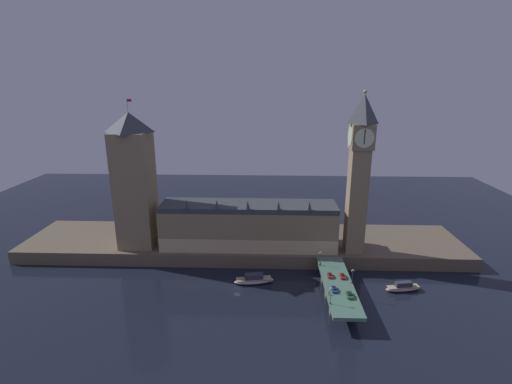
{
  "coord_description": "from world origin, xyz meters",
  "views": [
    {
      "loc": [
        12.88,
        -137.13,
        82.98
      ],
      "look_at": [
        7.36,
        20.0,
        36.69
      ],
      "focal_mm": 26.0,
      "sensor_mm": 36.0,
      "label": 1
    }
  ],
  "objects_px": {
    "car_southbound_trail": "(343,276)",
    "boat_downstream": "(403,287)",
    "street_lamp_far": "(320,257)",
    "street_lamp_mid": "(353,275)",
    "car_northbound_trail": "(334,289)",
    "street_lamp_near": "(331,294)",
    "car_northbound_lead": "(330,275)",
    "car_southbound_lead": "(350,295)",
    "boat_upstream": "(254,280)",
    "pedestrian_near_rail": "(329,293)",
    "victoria_tower": "(135,181)",
    "clock_tower": "(359,170)",
    "pedestrian_far_rail": "(321,263)"
  },
  "relations": [
    {
      "from": "car_northbound_lead",
      "to": "car_southbound_lead",
      "type": "xyz_separation_m",
      "value": [
        5.03,
        -14.49,
        0.0
      ]
    },
    {
      "from": "pedestrian_near_rail",
      "to": "street_lamp_mid",
      "type": "height_order",
      "value": "street_lamp_mid"
    },
    {
      "from": "car_northbound_trail",
      "to": "street_lamp_near",
      "type": "bearing_deg",
      "value": -108.17
    },
    {
      "from": "victoria_tower",
      "to": "pedestrian_far_rail",
      "type": "relative_size",
      "value": 39.09
    },
    {
      "from": "clock_tower",
      "to": "car_southbound_lead",
      "type": "distance_m",
      "value": 56.44
    },
    {
      "from": "car_northbound_lead",
      "to": "car_southbound_trail",
      "type": "distance_m",
      "value": 5.05
    },
    {
      "from": "car_southbound_trail",
      "to": "street_lamp_mid",
      "type": "bearing_deg",
      "value": -55.93
    },
    {
      "from": "car_southbound_lead",
      "to": "pedestrian_far_rail",
      "type": "height_order",
      "value": "pedestrian_far_rail"
    },
    {
      "from": "car_southbound_trail",
      "to": "boat_upstream",
      "type": "xyz_separation_m",
      "value": [
        -36.53,
        5.79,
        -5.71
      ]
    },
    {
      "from": "pedestrian_near_rail",
      "to": "street_lamp_mid",
      "type": "xyz_separation_m",
      "value": [
        10.46,
        8.95,
        2.91
      ]
    },
    {
      "from": "pedestrian_far_rail",
      "to": "street_lamp_near",
      "type": "relative_size",
      "value": 0.27
    },
    {
      "from": "victoria_tower",
      "to": "pedestrian_near_rail",
      "type": "relative_size",
      "value": 41.48
    },
    {
      "from": "pedestrian_near_rail",
      "to": "street_lamp_far",
      "type": "bearing_deg",
      "value": 90.97
    },
    {
      "from": "street_lamp_far",
      "to": "car_northbound_lead",
      "type": "bearing_deg",
      "value": -73.69
    },
    {
      "from": "car_southbound_trail",
      "to": "boat_downstream",
      "type": "xyz_separation_m",
      "value": [
        25.74,
        1.94,
        -5.85
      ]
    },
    {
      "from": "car_northbound_trail",
      "to": "pedestrian_near_rail",
      "type": "distance_m",
      "value": 4.01
    },
    {
      "from": "pedestrian_far_rail",
      "to": "street_lamp_far",
      "type": "distance_m",
      "value": 3.1
    },
    {
      "from": "car_northbound_trail",
      "to": "car_southbound_lead",
      "type": "height_order",
      "value": "car_southbound_lead"
    },
    {
      "from": "car_southbound_trail",
      "to": "street_lamp_near",
      "type": "height_order",
      "value": "street_lamp_near"
    },
    {
      "from": "car_southbound_lead",
      "to": "street_lamp_mid",
      "type": "bearing_deg",
      "value": 73.32
    },
    {
      "from": "car_southbound_trail",
      "to": "boat_downstream",
      "type": "relative_size",
      "value": 0.26
    },
    {
      "from": "car_northbound_trail",
      "to": "pedestrian_far_rail",
      "type": "xyz_separation_m",
      "value": [
        -2.51,
        20.79,
        0.33
      ]
    },
    {
      "from": "clock_tower",
      "to": "pedestrian_far_rail",
      "type": "distance_m",
      "value": 44.56
    },
    {
      "from": "clock_tower",
      "to": "car_southbound_trail",
      "type": "bearing_deg",
      "value": -110.27
    },
    {
      "from": "car_northbound_lead",
      "to": "pedestrian_far_rail",
      "type": "bearing_deg",
      "value": 103.86
    },
    {
      "from": "car_southbound_trail",
      "to": "street_lamp_near",
      "type": "distance_m",
      "value": 20.92
    },
    {
      "from": "boat_downstream",
      "to": "boat_upstream",
      "type": "bearing_deg",
      "value": 176.46
    },
    {
      "from": "street_lamp_far",
      "to": "street_lamp_mid",
      "type": "bearing_deg",
      "value": -53.59
    },
    {
      "from": "clock_tower",
      "to": "victoria_tower",
      "type": "bearing_deg",
      "value": 177.73
    },
    {
      "from": "car_northbound_trail",
      "to": "car_southbound_trail",
      "type": "xyz_separation_m",
      "value": [
        5.03,
        10.15,
        0.07
      ]
    },
    {
      "from": "pedestrian_near_rail",
      "to": "pedestrian_far_rail",
      "type": "relative_size",
      "value": 0.94
    },
    {
      "from": "car_southbound_trail",
      "to": "street_lamp_mid",
      "type": "height_order",
      "value": "street_lamp_mid"
    },
    {
      "from": "car_northbound_trail",
      "to": "street_lamp_mid",
      "type": "distance_m",
      "value": 10.36
    },
    {
      "from": "boat_upstream",
      "to": "street_lamp_mid",
      "type": "bearing_deg",
      "value": -14.36
    },
    {
      "from": "car_southbound_lead",
      "to": "street_lamp_near",
      "type": "xyz_separation_m",
      "value": [
        -7.94,
        -4.99,
        3.52
      ]
    },
    {
      "from": "boat_upstream",
      "to": "boat_downstream",
      "type": "xyz_separation_m",
      "value": [
        62.27,
        -3.85,
        -0.14
      ]
    },
    {
      "from": "car_northbound_trail",
      "to": "street_lamp_near",
      "type": "xyz_separation_m",
      "value": [
        -2.91,
        -8.88,
        3.59
      ]
    },
    {
      "from": "street_lamp_mid",
      "to": "street_lamp_near",
      "type": "bearing_deg",
      "value": -126.41
    },
    {
      "from": "clock_tower",
      "to": "street_lamp_far",
      "type": "distance_m",
      "value": 42.23
    },
    {
      "from": "victoria_tower",
      "to": "car_northbound_trail",
      "type": "xyz_separation_m",
      "value": [
        88.84,
        -40.57,
        -31.38
      ]
    },
    {
      "from": "clock_tower",
      "to": "street_lamp_near",
      "type": "xyz_separation_m",
      "value": [
        -17.66,
        -45.34,
        -34.73
      ]
    },
    {
      "from": "street_lamp_near",
      "to": "boat_upstream",
      "type": "bearing_deg",
      "value": 139.04
    },
    {
      "from": "car_northbound_trail",
      "to": "boat_upstream",
      "type": "bearing_deg",
      "value": 153.16
    },
    {
      "from": "car_southbound_trail",
      "to": "pedestrian_near_rail",
      "type": "bearing_deg",
      "value": -119.63
    },
    {
      "from": "pedestrian_near_rail",
      "to": "boat_upstream",
      "type": "distance_m",
      "value": 35.19
    },
    {
      "from": "car_southbound_lead",
      "to": "boat_upstream",
      "type": "bearing_deg",
      "value": 151.51
    },
    {
      "from": "car_northbound_lead",
      "to": "car_southbound_lead",
      "type": "distance_m",
      "value": 15.34
    },
    {
      "from": "street_lamp_far",
      "to": "boat_upstream",
      "type": "height_order",
      "value": "street_lamp_far"
    },
    {
      "from": "car_northbound_lead",
      "to": "car_southbound_trail",
      "type": "xyz_separation_m",
      "value": [
        5.03,
        -0.45,
        0.01
      ]
    },
    {
      "from": "car_southbound_lead",
      "to": "pedestrian_near_rail",
      "type": "xyz_separation_m",
      "value": [
        -7.54,
        0.77,
        0.21
      ]
    }
  ]
}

